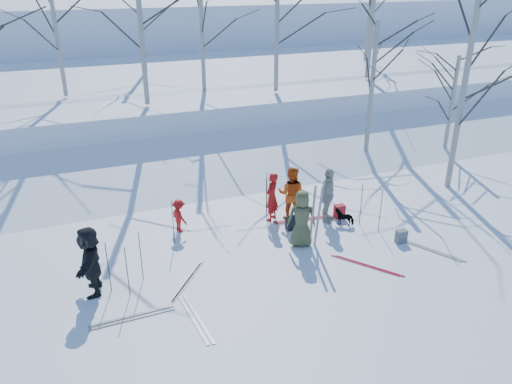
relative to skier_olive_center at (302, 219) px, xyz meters
name	(u,v)px	position (x,y,z in m)	size (l,w,h in m)	color
ground	(276,256)	(-0.90, -0.32, -0.83)	(120.00, 120.00, 0.00)	white
snow_ramp	(204,166)	(-0.90, 6.68, -0.68)	(70.00, 9.50, 1.40)	white
snow_plateau	(153,92)	(-0.90, 16.68, 0.17)	(70.00, 18.00, 2.20)	white
far_hill	(107,33)	(-0.90, 37.68, 1.17)	(90.00, 30.00, 6.00)	white
skier_olive_center	(302,219)	(0.00, 0.00, 0.00)	(0.81, 0.53, 1.66)	#484C2D
skier_red_north	(272,197)	(-0.14, 1.76, -0.05)	(0.57, 0.37, 1.55)	#B61311
skier_redor_behind	(291,193)	(0.43, 1.59, 0.03)	(0.84, 0.65, 1.72)	#D04A10
skier_red_seated	(179,216)	(-2.99, 2.06, -0.32)	(0.66, 0.38, 1.02)	#B61311
skier_cream_east	(328,195)	(1.41, 1.06, 0.03)	(1.00, 0.42, 1.71)	beige
skier_grey_west	(90,261)	(-5.65, -0.19, 0.04)	(1.62, 0.52, 1.75)	black
dog	(344,217)	(1.79, 0.63, -0.58)	(0.27, 0.59, 0.50)	black
upright_ski_left	(313,217)	(0.22, -0.21, 0.12)	(0.07, 0.02, 1.90)	silver
upright_ski_right	(319,216)	(0.38, -0.27, 0.12)	(0.07, 0.02, 1.90)	silver
ski_pair_a	(430,250)	(3.22, -1.61, -0.82)	(1.03, 1.79, 0.02)	silver
ski_pair_b	(367,266)	(1.12, -1.65, -0.82)	(1.27, 1.66, 0.02)	red
ski_pair_c	(187,282)	(-3.47, -0.62, -0.82)	(1.34, 1.61, 0.02)	silver
ski_pair_d	(133,317)	(-4.96, -1.54, -0.82)	(1.90, 0.25, 0.02)	silver
ski_pair_e	(303,219)	(0.77, 1.36, -0.82)	(1.91, 0.45, 0.02)	red
ski_pair_f	(196,319)	(-3.66, -2.11, -0.82)	(0.36, 1.91, 0.02)	silver
ski_pole_a	(361,204)	(2.25, 0.48, -0.16)	(0.02, 0.02, 1.34)	black
ski_pole_b	(127,272)	(-4.89, -0.67, -0.16)	(0.02, 0.02, 1.34)	black
ski_pole_c	(381,210)	(2.56, -0.08, -0.16)	(0.02, 0.02, 1.34)	black
ski_pole_d	(173,222)	(-3.31, 1.43, -0.16)	(0.02, 0.02, 1.34)	black
ski_pole_e	(108,268)	(-5.28, -0.32, -0.16)	(0.02, 0.02, 1.34)	black
ski_pole_f	(267,192)	(-0.04, 2.38, -0.16)	(0.02, 0.02, 1.34)	black
ski_pole_g	(141,256)	(-4.47, -0.09, -0.16)	(0.02, 0.02, 1.34)	black
ski_pole_h	(266,198)	(-0.25, 1.93, -0.16)	(0.02, 0.02, 1.34)	black
backpack_red	(339,211)	(1.90, 1.11, -0.62)	(0.32, 0.22, 0.42)	red
backpack_grey	(401,236)	(2.73, -0.93, -0.64)	(0.30, 0.20, 0.38)	#585B60
backpack_dark	(292,223)	(0.17, 0.94, -0.63)	(0.34, 0.24, 0.40)	black
birch_plateau_a	(202,29)	(0.44, 10.91, 3.99)	(4.27, 4.27, 5.24)	silver
birch_plateau_b	(277,24)	(3.34, 9.40, 4.24)	(4.62, 4.62, 5.74)	silver
birch_plateau_c	(56,31)	(-5.47, 11.88, 4.05)	(4.35, 4.35, 5.36)	silver
birch_plateau_d	(141,13)	(-1.22, 16.45, 4.34)	(4.76, 4.76, 5.94)	silver
birch_plateau_f	(369,16)	(11.50, 14.74, 3.93)	(4.18, 4.18, 5.12)	silver
birch_plateau_h	(140,25)	(-2.48, 9.08, 4.41)	(4.85, 4.85, 6.08)	silver
birch_edge_b	(462,99)	(6.81, 1.82, 2.34)	(5.04, 5.04, 6.35)	silver
birch_edge_c	(451,106)	(9.14, 4.71, 1.22)	(3.46, 3.46, 4.09)	silver
birch_edge_e	(371,94)	(5.54, 5.22, 1.92)	(4.45, 4.45, 5.50)	silver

